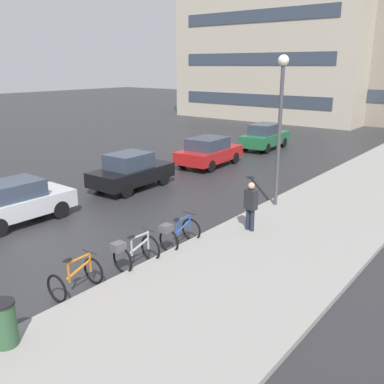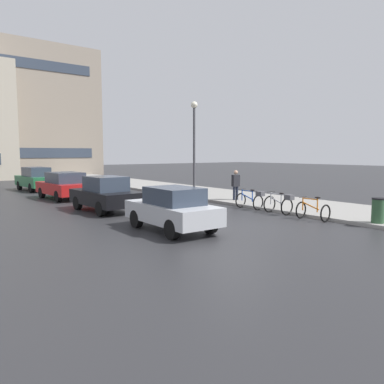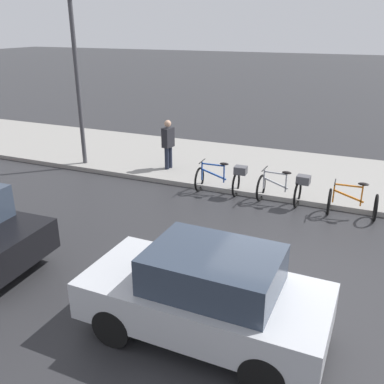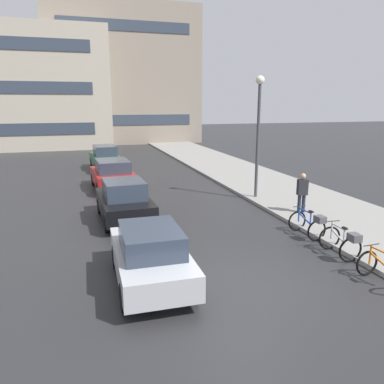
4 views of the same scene
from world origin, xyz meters
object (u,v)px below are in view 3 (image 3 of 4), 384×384
object	(u,v)px
bicycle_nearest	(352,203)
car_silver	(206,294)
streetlamp	(75,55)
bicycle_second	(284,187)
bicycle_third	(223,178)
pedestrian	(168,143)

from	to	relation	value
bicycle_nearest	car_silver	size ratio (longest dim) A/B	0.31
car_silver	streetlamp	size ratio (longest dim) A/B	0.67
bicycle_second	streetlamp	world-z (taller)	streetlamp
bicycle_second	bicycle_third	size ratio (longest dim) A/B	0.94
bicycle_nearest	bicycle_second	world-z (taller)	bicycle_nearest
streetlamp	bicycle_second	bearing A→B (deg)	-95.06
bicycle_third	pedestrian	xyz separation A→B (m)	(1.15, 2.29, 0.50)
bicycle_second	streetlamp	bearing A→B (deg)	84.94
bicycle_second	pedestrian	size ratio (longest dim) A/B	0.78
bicycle_third	streetlamp	distance (m)	6.13
bicycle_nearest	pedestrian	distance (m)	6.02
bicycle_third	streetlamp	bearing A→B (deg)	83.94
bicycle_second	pedestrian	bearing A→B (deg)	73.35
streetlamp	pedestrian	bearing A→B (deg)	-78.36
bicycle_nearest	car_silver	distance (m)	5.86
pedestrian	streetlamp	world-z (taller)	streetlamp
bicycle_third	streetlamp	world-z (taller)	streetlamp
bicycle_second	car_silver	world-z (taller)	car_silver
car_silver	streetlamp	distance (m)	9.89
bicycle_third	car_silver	xyz separation A→B (m)	(-5.80, -1.79, 0.28)
bicycle_second	streetlamp	size ratio (longest dim) A/B	0.24
bicycle_second	car_silver	distance (m)	5.74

